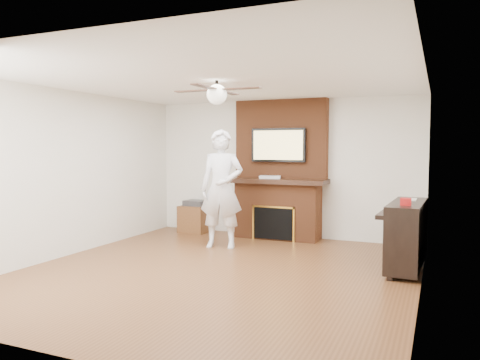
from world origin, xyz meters
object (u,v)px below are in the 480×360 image
at_px(fireplace, 279,183).
at_px(person, 222,189).
at_px(piano, 406,233).
at_px(side_table, 196,217).

height_order(fireplace, person, fireplace).
bearing_deg(person, piano, -18.79).
xyz_separation_m(person, side_table, (-1.07, 1.09, -0.68)).
bearing_deg(side_table, piano, -16.41).
bearing_deg(fireplace, side_table, -177.70).
height_order(side_table, piano, piano).
bearing_deg(piano, fireplace, 150.33).
height_order(fireplace, side_table, fireplace).
height_order(fireplace, piano, fireplace).
relative_size(fireplace, person, 1.30).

